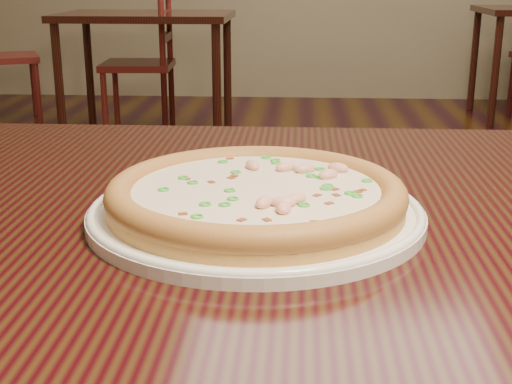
# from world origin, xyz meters

# --- Properties ---
(hero_table) EXTENTS (1.20, 0.80, 0.75)m
(hero_table) POSITION_xyz_m (-0.22, -0.52, 0.65)
(hero_table) COLOR black
(hero_table) RESTS_ON ground
(plate) EXTENTS (0.34, 0.34, 0.02)m
(plate) POSITION_xyz_m (-0.34, -0.57, 0.76)
(plate) COLOR white
(plate) RESTS_ON hero_table
(pizza) EXTENTS (0.30, 0.30, 0.03)m
(pizza) POSITION_xyz_m (-0.33, -0.57, 0.78)
(pizza) COLOR gold
(pizza) RESTS_ON plate
(bg_table_left) EXTENTS (1.00, 0.70, 0.75)m
(bg_table_left) POSITION_xyz_m (-1.21, 3.01, 0.65)
(bg_table_left) COLOR black
(bg_table_left) RESTS_ON ground
(chair_b) EXTENTS (0.44, 0.44, 0.95)m
(chair_b) POSITION_xyz_m (-1.24, 3.11, 0.44)
(chair_b) COLOR #571915
(chair_b) RESTS_ON ground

